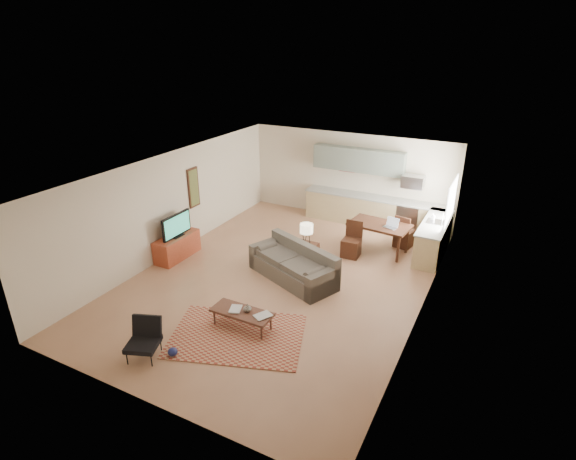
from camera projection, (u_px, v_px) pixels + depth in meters
The scene contains 25 objects.
room at pixel (282, 227), 10.26m from camera, with size 9.00×9.00×9.00m.
kitchen_counter_back at pixel (373, 211), 13.65m from camera, with size 4.26×0.64×0.92m, color tan, non-canonical shape.
kitchen_counter_right at pixel (433, 238), 11.83m from camera, with size 0.64×2.26×0.92m, color tan, non-canonical shape.
kitchen_range at pixel (409, 218), 13.19m from camera, with size 0.62×0.62×0.90m, color #A5A8AD.
kitchen_microwave at pixel (413, 182), 12.77m from camera, with size 0.62×0.40×0.35m, color #A5A8AD.
upper_cabinets at pixel (358, 160), 13.43m from camera, with size 2.80×0.34×0.70m, color gray.
window_right at pixel (451, 201), 11.27m from camera, with size 0.02×1.40×1.05m, color white.
wall_art_left at pixel (194, 188), 12.26m from camera, with size 0.06×0.42×1.10m, color olive, non-canonical shape.
triptych at pixel (347, 164), 13.79m from camera, with size 1.70×0.04×0.50m, color beige, non-canonical shape.
rug at pixel (237, 336), 8.70m from camera, with size 2.52×1.75×0.02m, color maroon.
sofa at pixel (293, 263), 10.61m from camera, with size 2.38×1.03×0.83m, color #554E45, non-canonical shape.
coffee_table at pixel (242, 319), 8.90m from camera, with size 1.26×0.50×0.38m, color #4B291D, non-canonical shape.
book_a at pixel (230, 309), 8.89m from camera, with size 0.32×0.36×0.03m, color maroon.
book_b at pixel (260, 313), 8.76m from camera, with size 0.37×0.41×0.03m, color navy.
vase at pixel (247, 308), 8.80m from camera, with size 0.19×0.19×0.16m, color black.
armchair at pixel (143, 341), 8.00m from camera, with size 0.63×0.63×0.72m, color black, non-canonical shape.
tv_credenza at pixel (177, 247), 11.72m from camera, with size 0.51×1.32×0.61m, color #993922, non-canonical shape.
tv at pixel (176, 225), 11.45m from camera, with size 0.10×1.01×0.61m, color black, non-canonical shape.
console_table at pixel (306, 255), 11.18m from camera, with size 0.57×0.38×0.66m, color #361C11, non-canonical shape.
table_lamp at pixel (306, 233), 10.94m from camera, with size 0.32×0.32×0.53m, color beige, non-canonical shape.
dining_table at pixel (378, 238), 12.01m from camera, with size 1.56×0.90×0.79m, color #361C11, non-canonical shape.
dining_chair_near at pixel (352, 240), 11.70m from camera, with size 0.45×0.47×0.95m, color #361C11, non-canonical shape.
dining_chair_far at pixel (404, 231), 12.26m from camera, with size 0.45×0.47×0.93m, color #361C11, non-canonical shape.
laptop at pixel (391, 223), 11.59m from camera, with size 0.33×0.25×0.25m, color #A5A8AD, non-canonical shape.
soap_bottle at pixel (433, 217), 11.74m from camera, with size 0.10×0.11×0.19m, color beige.
Camera 1 is at (4.44, -8.34, 5.34)m, focal length 28.00 mm.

